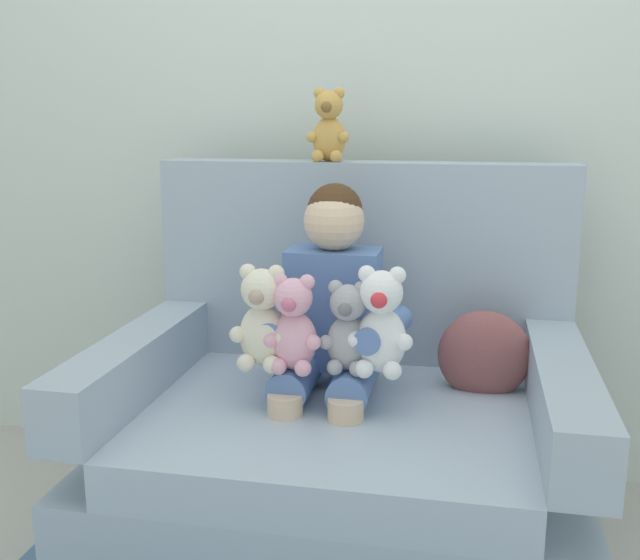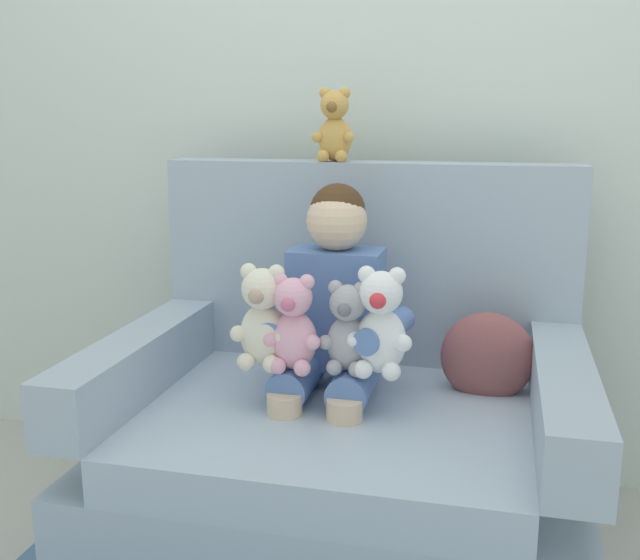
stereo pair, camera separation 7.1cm
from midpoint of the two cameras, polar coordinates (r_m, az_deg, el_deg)
name	(u,v)px [view 1 (the left image)]	position (r m, az deg, el deg)	size (l,w,h in m)	color
ground_plane	(339,555)	(2.26, 0.53, -20.36)	(8.00, 8.00, 0.00)	#ADA89E
back_wall	(377,93)	(2.56, 3.55, 14.13)	(6.00, 0.10, 2.60)	silver
armchair	(343,440)	(2.15, 0.83, -12.22)	(1.28, 0.96, 1.09)	#9EADBC
seated_child	(329,319)	(2.06, -0.26, -2.98)	(0.45, 0.39, 0.82)	#597AB7
plush_grey	(348,330)	(1.92, 1.09, -3.83)	(0.14, 0.12, 0.24)	#9E9EA3
plush_pink	(294,326)	(1.93, -3.09, -3.57)	(0.15, 0.13, 0.26)	#EAA8BC
plush_cream	(262,320)	(1.96, -5.48, -3.09)	(0.17, 0.14, 0.28)	silver
plush_white	(381,324)	(1.91, 3.64, -3.41)	(0.17, 0.14, 0.28)	white
plush_honey_on_backrest	(329,127)	(2.31, -0.21, 11.63)	(0.13, 0.11, 0.22)	gold
throw_pillow	(484,355)	(2.15, 11.55, -5.69)	(0.26, 0.12, 0.26)	#8C4C4C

